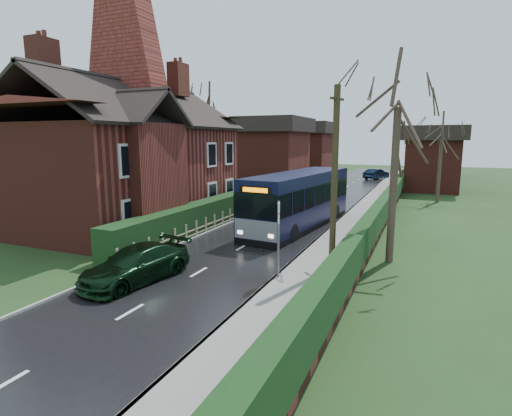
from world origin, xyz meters
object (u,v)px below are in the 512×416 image
at_px(car_green, 136,264).
at_px(bus_stop_sign, 279,229).
at_px(brick_house, 132,153).
at_px(car_silver, 272,205).
at_px(telegraph_pole, 334,181).
at_px(bus, 299,200).

bearing_deg(car_green, bus_stop_sign, 32.65).
distance_m(brick_house, car_silver, 9.66).
bearing_deg(telegraph_pole, brick_house, 178.84).
bearing_deg(car_silver, bus, -31.18).
distance_m(bus_stop_sign, telegraph_pole, 2.91).
xyz_separation_m(car_silver, telegraph_pole, (6.30, -9.90, 2.88)).
bearing_deg(bus, brick_house, -158.22).
bearing_deg(telegraph_pole, car_green, -130.99).
relative_size(brick_house, bus, 1.33).
height_order(car_green, telegraph_pole, telegraph_pole).
bearing_deg(car_green, telegraph_pole, 40.26).
height_order(car_silver, car_green, car_silver).
height_order(bus, car_silver, bus).
distance_m(car_silver, car_green, 13.79).
height_order(car_silver, bus_stop_sign, bus_stop_sign).
distance_m(car_green, bus_stop_sign, 5.41).
bearing_deg(brick_house, car_green, -50.05).
distance_m(brick_house, bus_stop_sign, 13.76).
relative_size(bus, telegraph_pole, 1.53).
distance_m(car_silver, telegraph_pole, 12.08).
relative_size(car_green, bus_stop_sign, 1.50).
relative_size(car_green, telegraph_pole, 0.63).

